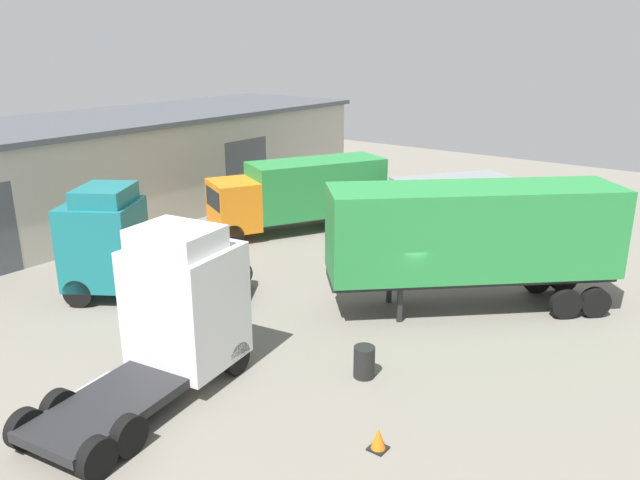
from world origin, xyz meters
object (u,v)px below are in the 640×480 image
Objects in this scene: tractor_unit_teal at (117,246)px; traffic_cone at (378,439)px; oil_drum at (364,362)px; box_truck_orange at (301,191)px; tractor_unit_white at (176,312)px; container_trailer_green at (474,233)px; gravel_pile at (576,223)px; delivery_van_grey at (447,203)px.

tractor_unit_teal reaches higher than traffic_cone.
box_truck_orange is at bearing 45.68° from oil_drum.
oil_drum is (-9.75, -9.98, -1.45)m from box_truck_orange.
tractor_unit_white is 0.73× the size of container_trailer_green.
tractor_unit_white is 14.23m from box_truck_orange.
container_trailer_green reaches higher than gravel_pile.
tractor_unit_teal is (-6.41, 10.39, -0.80)m from container_trailer_green.
container_trailer_green reaches higher than tractor_unit_teal.
tractor_unit_white reaches higher than oil_drum.
delivery_van_grey is at bearing -101.77° from container_trailer_green.
container_trailer_green is at bearing -3.41° from oil_drum.
tractor_unit_white is at bearing 22.13° from container_trailer_green.
traffic_cone is at bearing -92.50° from tractor_unit_white.
box_truck_orange is 14.03m from oil_drum.
delivery_van_grey is 0.87× the size of tractor_unit_teal.
delivery_van_grey is 14.13m from oil_drum.
tractor_unit_teal is at bearing 92.58° from oil_drum.
tractor_unit_white is 10.01m from container_trailer_green.
delivery_van_grey reaches higher than traffic_cone.
container_trailer_green is at bearing 96.95° from box_truck_orange.
box_truck_orange is at bearing -123.08° from tractor_unit_teal.
gravel_pile is (6.32, -10.98, -1.10)m from box_truck_orange.
traffic_cone is at bearing -176.92° from gravel_pile.
tractor_unit_white is 19.80m from gravel_pile.
tractor_unit_teal is 19.89m from gravel_pile.
oil_drum is 3.18m from traffic_cone.
tractor_unit_teal reaches higher than delivery_van_grey.
tractor_unit_teal is (2.65, 6.18, -0.12)m from tractor_unit_white.
delivery_van_grey is 15.09m from tractor_unit_teal.
oil_drum is at bearing 176.45° from gravel_pile.
container_trailer_green is at bearing 176.37° from gravel_pile.
delivery_van_grey is (7.50, 4.54, -1.22)m from container_trailer_green.
delivery_van_grey is 6.90m from box_truck_orange.
delivery_van_grey is at bearing -145.60° from tractor_unit_teal.
tractor_unit_teal is 11.93× the size of traffic_cone.
container_trailer_green is 6.37m from oil_drum.
oil_drum is at bearing 72.76° from box_truck_orange.
tractor_unit_white is 0.74× the size of box_truck_orange.
gravel_pile reaches higher than oil_drum.
tractor_unit_white is 1.10× the size of delivery_van_grey.
gravel_pile is at bearing -136.59° from container_trailer_green.
delivery_van_grey is at bearing 21.20° from traffic_cone.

